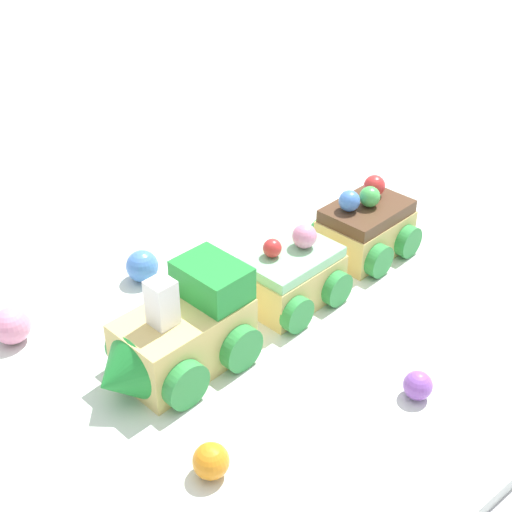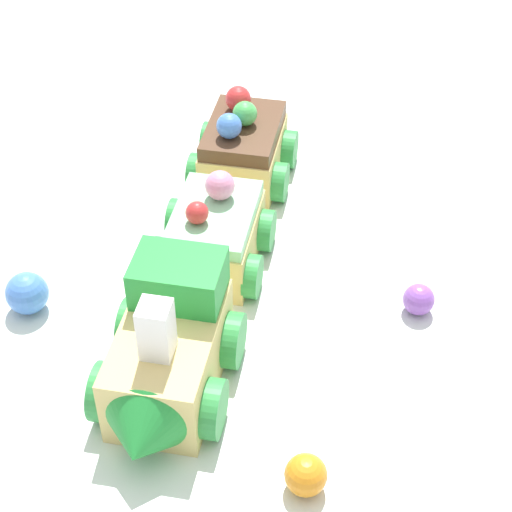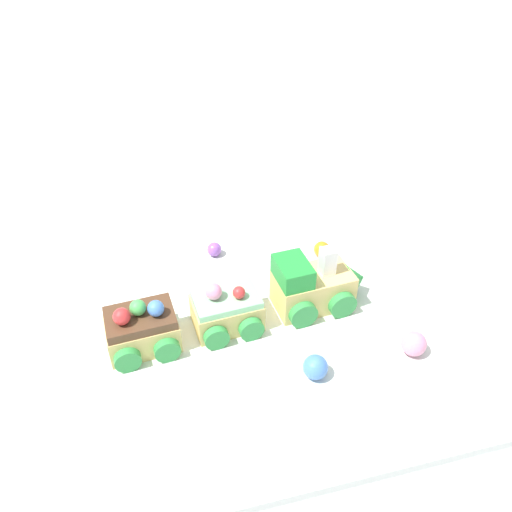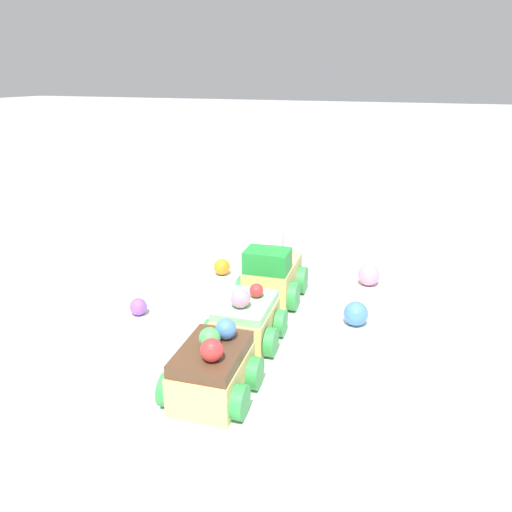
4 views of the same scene
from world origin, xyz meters
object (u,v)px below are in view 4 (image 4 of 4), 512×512
cake_car_mint (246,321)px  gumball_orange (222,267)px  cake_train_locomotive (274,275)px  gumball_purple (138,307)px  gumball_pink (369,275)px  gumball_blue (356,314)px  cake_car_chocolate (213,371)px

cake_car_mint → gumball_orange: cake_car_mint is taller
cake_train_locomotive → gumball_purple: cake_train_locomotive is taller
cake_train_locomotive → gumball_orange: size_ratio=5.36×
gumball_orange → gumball_purple: gumball_orange is taller
gumball_orange → gumball_purple: (-0.15, 0.04, -0.00)m
gumball_pink → gumball_purple: bearing=128.1°
cake_car_mint → gumball_purple: bearing=80.9°
gumball_purple → cake_car_mint: bearing=-94.1°
cake_train_locomotive → gumball_blue: (-0.04, -0.11, -0.01)m
gumball_purple → gumball_blue: (0.07, -0.24, 0.00)m
gumball_purple → gumball_blue: size_ratio=0.74×
cake_car_mint → gumball_pink: bearing=-31.1°
cake_train_locomotive → cake_car_mint: (-0.12, -0.01, -0.01)m
cake_car_chocolate → gumball_blue: cake_car_chocolate is taller
cake_car_mint → cake_car_chocolate: 0.10m
gumball_pink → gumball_blue: (-0.12, -0.00, -0.00)m
cake_car_chocolate → gumball_orange: size_ratio=3.64×
gumball_orange → gumball_blue: size_ratio=0.83×
cake_car_chocolate → gumball_purple: bearing=48.7°
gumball_purple → cake_train_locomotive: bearing=-50.5°
cake_car_chocolate → gumball_pink: cake_car_chocolate is taller
cake_train_locomotive → gumball_blue: 0.12m
cake_car_chocolate → gumball_pink: (0.29, -0.09, -0.01)m
cake_train_locomotive → gumball_pink: 0.13m
gumball_blue → cake_car_mint: bearing=127.4°
cake_car_chocolate → gumball_purple: size_ratio=4.08×
gumball_orange → gumball_purple: bearing=165.4°
gumball_orange → cake_car_chocolate: bearing=-156.7°
gumball_pink → gumball_blue: 0.12m
gumball_blue → cake_train_locomotive: bearing=69.9°
gumball_orange → cake_train_locomotive: bearing=-114.1°
cake_train_locomotive → gumball_pink: cake_train_locomotive is taller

